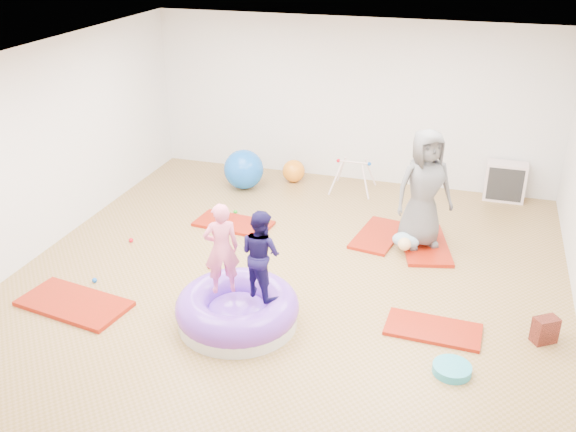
% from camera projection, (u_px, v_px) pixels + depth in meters
% --- Properties ---
extents(room, '(7.01, 8.01, 2.81)m').
position_uv_depth(room, '(280.00, 188.00, 7.47)').
color(room, '#99774C').
rests_on(room, ground).
extents(gym_mat_front_left, '(1.42, 0.86, 0.06)m').
position_uv_depth(gym_mat_front_left, '(74.00, 304.00, 7.74)').
color(gym_mat_front_left, '#AC1309').
rests_on(gym_mat_front_left, ground).
extents(gym_mat_mid_left, '(1.20, 0.69, 0.05)m').
position_uv_depth(gym_mat_mid_left, '(233.00, 224.00, 9.76)').
color(gym_mat_mid_left, '#AC1309').
rests_on(gym_mat_mid_left, ground).
extents(gym_mat_center_back, '(0.73, 1.19, 0.05)m').
position_uv_depth(gym_mat_center_back, '(378.00, 235.00, 9.40)').
color(gym_mat_center_back, '#AC1309').
rests_on(gym_mat_center_back, ground).
extents(gym_mat_right, '(1.08, 0.57, 0.04)m').
position_uv_depth(gym_mat_right, '(433.00, 329.00, 7.27)').
color(gym_mat_right, '#AC1309').
rests_on(gym_mat_right, ground).
extents(gym_mat_rear_right, '(0.90, 1.35, 0.05)m').
position_uv_depth(gym_mat_rear_right, '(425.00, 245.00, 9.13)').
color(gym_mat_rear_right, '#AC1309').
rests_on(gym_mat_rear_right, ground).
extents(inflatable_cushion, '(1.42, 1.42, 0.45)m').
position_uv_depth(inflatable_cushion, '(237.00, 310.00, 7.35)').
color(inflatable_cushion, silver).
rests_on(inflatable_cushion, ground).
extents(child_pink, '(0.48, 0.43, 1.10)m').
position_uv_depth(child_pink, '(221.00, 245.00, 7.13)').
color(child_pink, pink).
rests_on(child_pink, inflatable_cushion).
extents(child_navy, '(0.63, 0.58, 1.04)m').
position_uv_depth(child_navy, '(261.00, 250.00, 7.07)').
color(child_navy, '#120D3C').
rests_on(child_navy, inflatable_cushion).
extents(adult_caregiver, '(0.98, 0.87, 1.68)m').
position_uv_depth(adult_caregiver, '(424.00, 189.00, 8.77)').
color(adult_caregiver, '#555557').
rests_on(adult_caregiver, gym_mat_rear_right).
extents(infant, '(0.39, 0.40, 0.23)m').
position_uv_depth(infant, '(406.00, 241.00, 8.92)').
color(infant, '#89B1C8').
rests_on(infant, gym_mat_rear_right).
extents(ball_pit_balls, '(2.51, 3.44, 0.06)m').
position_uv_depth(ball_pit_balls, '(217.00, 259.00, 8.74)').
color(ball_pit_balls, blue).
rests_on(ball_pit_balls, ground).
extents(exercise_ball_blue, '(0.68, 0.68, 0.68)m').
position_uv_depth(exercise_ball_blue, '(244.00, 169.00, 10.96)').
color(exercise_ball_blue, blue).
rests_on(exercise_ball_blue, ground).
extents(exercise_ball_orange, '(0.40, 0.40, 0.40)m').
position_uv_depth(exercise_ball_orange, '(294.00, 171.00, 11.28)').
color(exercise_ball_orange, orange).
rests_on(exercise_ball_orange, ground).
extents(infant_play_gym, '(0.71, 0.67, 0.54)m').
position_uv_depth(infant_play_gym, '(353.00, 171.00, 10.81)').
color(infant_play_gym, silver).
rests_on(infant_play_gym, ground).
extents(cube_shelf, '(0.64, 0.32, 0.64)m').
position_uv_depth(cube_shelf, '(505.00, 182.00, 10.50)').
color(cube_shelf, silver).
rests_on(cube_shelf, ground).
extents(balance_disc, '(0.40, 0.40, 0.09)m').
position_uv_depth(balance_disc, '(452.00, 369.00, 6.60)').
color(balance_disc, teal).
rests_on(balance_disc, ground).
extents(backpack, '(0.31, 0.28, 0.31)m').
position_uv_depth(backpack, '(545.00, 330.00, 7.04)').
color(backpack, '#9A3120').
rests_on(backpack, ground).
extents(yellow_toy, '(0.22, 0.22, 0.03)m').
position_uv_depth(yellow_toy, '(211.00, 316.00, 7.52)').
color(yellow_toy, '#DEC406').
rests_on(yellow_toy, ground).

